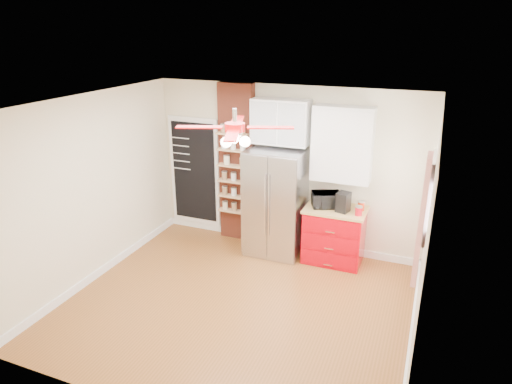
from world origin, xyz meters
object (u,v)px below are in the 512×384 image
at_px(ceiling_fan, 235,128).
at_px(pantry_jar_oats, 227,160).
at_px(coffee_maker, 343,202).
at_px(canister_left, 359,211).
at_px(fridge, 275,203).
at_px(toaster_oven, 326,200).
at_px(red_cabinet, 334,235).

bearing_deg(ceiling_fan, pantry_jar_oats, 118.62).
relative_size(coffee_maker, canister_left, 2.36).
xyz_separation_m(fridge, coffee_maker, (1.09, -0.03, 0.18)).
bearing_deg(pantry_jar_oats, canister_left, -6.15).
distance_m(ceiling_fan, toaster_oven, 2.32).
bearing_deg(pantry_jar_oats, coffee_maker, -5.19).
relative_size(ceiling_fan, canister_left, 10.83).
distance_m(coffee_maker, canister_left, 0.27).
bearing_deg(red_cabinet, toaster_oven, 177.42).
bearing_deg(toaster_oven, coffee_maker, -40.81).
relative_size(red_cabinet, ceiling_fan, 0.67).
distance_m(fridge, red_cabinet, 1.06).
bearing_deg(pantry_jar_oats, fridge, -9.60).
distance_m(canister_left, pantry_jar_oats, 2.33).
xyz_separation_m(ceiling_fan, pantry_jar_oats, (-0.97, 1.79, -0.98)).
xyz_separation_m(red_cabinet, canister_left, (0.37, -0.14, 0.51)).
bearing_deg(pantry_jar_oats, red_cabinet, -3.21).
bearing_deg(toaster_oven, ceiling_fan, -138.51).
xyz_separation_m(canister_left, pantry_jar_oats, (-2.26, 0.24, 0.48)).
distance_m(toaster_oven, pantry_jar_oats, 1.79).
xyz_separation_m(ceiling_fan, canister_left, (1.29, 1.54, -1.46)).
distance_m(toaster_oven, canister_left, 0.55).
height_order(canister_left, pantry_jar_oats, pantry_jar_oats).
height_order(fridge, pantry_jar_oats, fridge).
distance_m(ceiling_fan, pantry_jar_oats, 2.26).
height_order(toaster_oven, coffee_maker, coffee_maker).
height_order(red_cabinet, toaster_oven, toaster_oven).
bearing_deg(fridge, coffee_maker, -1.41).
bearing_deg(red_cabinet, pantry_jar_oats, 176.79).
distance_m(toaster_oven, coffee_maker, 0.30).
distance_m(ceiling_fan, coffee_maker, 2.35).
height_order(red_cabinet, canister_left, canister_left).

